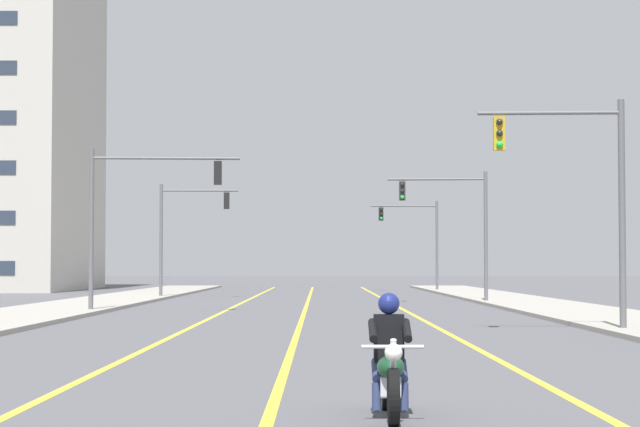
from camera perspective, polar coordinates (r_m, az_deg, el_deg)
The scene contains 11 objects.
lane_stripe_center at distance 51.49m, azimuth -0.89°, elevation -4.37°, with size 0.16×100.00×0.01m, color yellow.
lane_stripe_left at distance 51.62m, azimuth -4.35°, elevation -4.36°, with size 0.16×100.00×0.01m, color yellow.
lane_stripe_right at distance 51.59m, azimuth 3.52°, elevation -4.36°, with size 0.16×100.00×0.01m, color yellow.
sidewalk_kerb_right at distance 47.45m, azimuth 11.40°, elevation -4.41°, with size 4.40×110.00×0.14m, color #9E998E.
sidewalk_kerb_left at distance 47.60m, azimuth -12.67°, elevation -4.40°, with size 4.40×110.00×0.14m, color #9E998E.
motorcycle_with_rider at distance 14.81m, azimuth 2.99°, elevation -7.04°, with size 0.70×2.19×1.46m.
traffic_signal_near_right at distance 33.75m, azimuth 11.65°, elevation 1.48°, with size 3.89×0.38×6.20m.
traffic_signal_near_left at distance 47.57m, azimuth -8.66°, elevation 0.48°, with size 5.68×0.60×6.20m.
traffic_signal_mid_right at distance 58.90m, azimuth 6.09°, elevation -0.14°, with size 4.69×0.48×6.20m.
traffic_signal_mid_left at distance 67.99m, azimuth -6.51°, elevation -0.46°, with size 4.27×0.40×6.20m.
traffic_signal_far_right at distance 85.61m, azimuth 4.29°, elevation -0.84°, with size 4.62×0.58×6.20m.
Camera 1 is at (0.35, -6.45, 1.79)m, focal length 69.86 mm.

